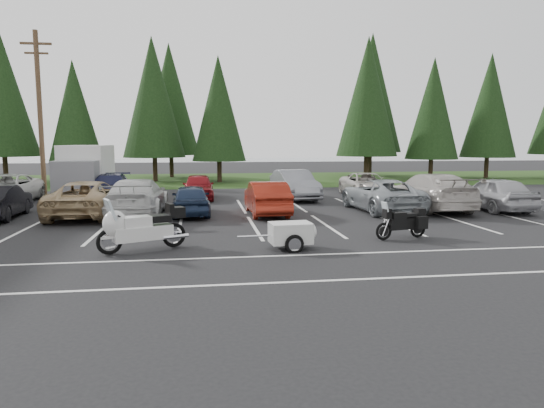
{
  "coord_description": "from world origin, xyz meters",
  "views": [
    {
      "loc": [
        -1.35,
        -16.21,
        3.07
      ],
      "look_at": [
        0.92,
        -0.5,
        1.04
      ],
      "focal_mm": 32.0,
      "sensor_mm": 36.0,
      "label": 1
    }
  ],
  "objects_px": {
    "car_near_2": "(89,199)",
    "car_far_3": "(294,185)",
    "car_near_3": "(137,197)",
    "car_far_4": "(366,185)",
    "car_near_8": "(494,193)",
    "car_far_0": "(6,189)",
    "adventure_motorcycle": "(401,220)",
    "car_near_5": "(267,198)",
    "cargo_trailer": "(290,236)",
    "touring_motorcycle": "(142,224)",
    "car_far_1": "(110,188)",
    "car_near_4": "(191,200)",
    "car_near_7": "(430,191)",
    "car_near_6": "(381,195)",
    "box_truck": "(84,171)",
    "utility_pole": "(40,112)",
    "car_far_2": "(198,187)"
  },
  "relations": [
    {
      "from": "car_near_2",
      "to": "car_far_3",
      "type": "bearing_deg",
      "value": -150.92
    },
    {
      "from": "car_near_3",
      "to": "car_far_4",
      "type": "xyz_separation_m",
      "value": [
        12.03,
        5.9,
        -0.12
      ]
    },
    {
      "from": "car_near_8",
      "to": "car_far_0",
      "type": "distance_m",
      "value": 23.71
    },
    {
      "from": "car_far_0",
      "to": "adventure_motorcycle",
      "type": "relative_size",
      "value": 2.58
    },
    {
      "from": "car_near_5",
      "to": "cargo_trailer",
      "type": "relative_size",
      "value": 2.52
    },
    {
      "from": "car_far_0",
      "to": "touring_motorcycle",
      "type": "height_order",
      "value": "touring_motorcycle"
    },
    {
      "from": "car_near_2",
      "to": "car_far_1",
      "type": "xyz_separation_m",
      "value": [
        -0.11,
        5.47,
        -0.04
      ]
    },
    {
      "from": "car_near_4",
      "to": "car_near_7",
      "type": "xyz_separation_m",
      "value": [
        10.85,
        0.22,
        0.17
      ]
    },
    {
      "from": "car_near_6",
      "to": "adventure_motorcycle",
      "type": "bearing_deg",
      "value": 71.73
    },
    {
      "from": "box_truck",
      "to": "adventure_motorcycle",
      "type": "relative_size",
      "value": 2.75
    },
    {
      "from": "box_truck",
      "to": "utility_pole",
      "type": "bearing_deg",
      "value": -165.96
    },
    {
      "from": "box_truck",
      "to": "car_far_4",
      "type": "height_order",
      "value": "box_truck"
    },
    {
      "from": "car_near_3",
      "to": "car_near_6",
      "type": "distance_m",
      "value": 10.68
    },
    {
      "from": "box_truck",
      "to": "adventure_motorcycle",
      "type": "bearing_deg",
      "value": -47.74
    },
    {
      "from": "cargo_trailer",
      "to": "car_far_0",
      "type": "bearing_deg",
      "value": 130.33
    },
    {
      "from": "car_near_4",
      "to": "car_far_3",
      "type": "bearing_deg",
      "value": -138.27
    },
    {
      "from": "car_near_7",
      "to": "car_far_0",
      "type": "bearing_deg",
      "value": -13.63
    },
    {
      "from": "car_near_2",
      "to": "adventure_motorcycle",
      "type": "xyz_separation_m",
      "value": [
        10.95,
        -6.39,
        -0.13
      ]
    },
    {
      "from": "box_truck",
      "to": "cargo_trailer",
      "type": "xyz_separation_m",
      "value": [
        9.14,
        -15.19,
        -1.05
      ]
    },
    {
      "from": "car_near_4",
      "to": "car_far_1",
      "type": "relative_size",
      "value": 0.8
    },
    {
      "from": "car_near_6",
      "to": "box_truck",
      "type": "bearing_deg",
      "value": -31.55
    },
    {
      "from": "car_near_6",
      "to": "car_near_8",
      "type": "xyz_separation_m",
      "value": [
        5.16,
        -0.55,
        0.05
      ]
    },
    {
      "from": "car_near_3",
      "to": "adventure_motorcycle",
      "type": "distance_m",
      "value": 10.92
    },
    {
      "from": "car_near_7",
      "to": "car_far_2",
      "type": "bearing_deg",
      "value": -27.36
    },
    {
      "from": "car_far_0",
      "to": "touring_motorcycle",
      "type": "relative_size",
      "value": 1.85
    },
    {
      "from": "car_near_3",
      "to": "adventure_motorcycle",
      "type": "xyz_separation_m",
      "value": [
        8.97,
        -6.23,
        -0.17
      ]
    },
    {
      "from": "car_far_3",
      "to": "car_far_2",
      "type": "bearing_deg",
      "value": 166.18
    },
    {
      "from": "car_far_0",
      "to": "touring_motorcycle",
      "type": "distance_m",
      "value": 14.62
    },
    {
      "from": "car_far_2",
      "to": "touring_motorcycle",
      "type": "height_order",
      "value": "touring_motorcycle"
    },
    {
      "from": "car_far_4",
      "to": "box_truck",
      "type": "bearing_deg",
      "value": 173.99
    },
    {
      "from": "car_near_5",
      "to": "car_near_4",
      "type": "bearing_deg",
      "value": -4.85
    },
    {
      "from": "box_truck",
      "to": "car_near_4",
      "type": "bearing_deg",
      "value": -52.75
    },
    {
      "from": "car_far_4",
      "to": "adventure_motorcycle",
      "type": "height_order",
      "value": "car_far_4"
    },
    {
      "from": "car_near_4",
      "to": "adventure_motorcycle",
      "type": "relative_size",
      "value": 1.91
    },
    {
      "from": "car_near_6",
      "to": "car_far_2",
      "type": "distance_m",
      "value": 10.0
    },
    {
      "from": "car_far_3",
      "to": "adventure_motorcycle",
      "type": "distance_m",
      "value": 11.33
    },
    {
      "from": "car_near_4",
      "to": "cargo_trailer",
      "type": "height_order",
      "value": "car_near_4"
    },
    {
      "from": "box_truck",
      "to": "car_near_3",
      "type": "distance_m",
      "value": 8.93
    },
    {
      "from": "car_near_2",
      "to": "car_far_1",
      "type": "height_order",
      "value": "car_near_2"
    },
    {
      "from": "car_near_7",
      "to": "car_far_1",
      "type": "distance_m",
      "value": 16.14
    },
    {
      "from": "car_near_3",
      "to": "cargo_trailer",
      "type": "bearing_deg",
      "value": 126.85
    },
    {
      "from": "adventure_motorcycle",
      "to": "touring_motorcycle",
      "type": "bearing_deg",
      "value": 172.43
    },
    {
      "from": "car_far_2",
      "to": "box_truck",
      "type": "bearing_deg",
      "value": 161.31
    },
    {
      "from": "car_near_3",
      "to": "touring_motorcycle",
      "type": "height_order",
      "value": "car_near_3"
    },
    {
      "from": "car_near_3",
      "to": "car_far_2",
      "type": "xyz_separation_m",
      "value": [
        2.49,
        5.76,
        -0.1
      ]
    },
    {
      "from": "car_near_4",
      "to": "car_near_8",
      "type": "height_order",
      "value": "car_near_8"
    },
    {
      "from": "adventure_motorcycle",
      "to": "car_near_7",
      "type": "bearing_deg",
      "value": 45.23
    },
    {
      "from": "car_near_4",
      "to": "touring_motorcycle",
      "type": "bearing_deg",
      "value": 78.01
    },
    {
      "from": "car_near_6",
      "to": "utility_pole",
      "type": "bearing_deg",
      "value": -27.15
    },
    {
      "from": "box_truck",
      "to": "car_far_0",
      "type": "distance_m",
      "value": 4.23
    }
  ]
}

